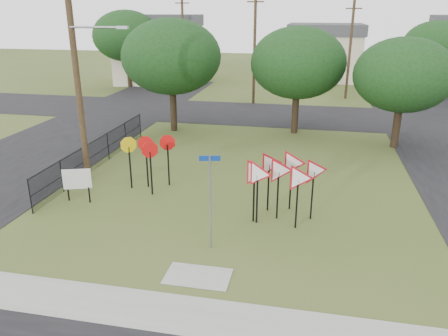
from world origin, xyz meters
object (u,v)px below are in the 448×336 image
Objects in this scene: street_name_sign at (210,197)px; stop_sign_cluster at (148,151)px; yield_sign_cluster at (280,173)px; info_board at (77,180)px.

stop_sign_cluster is (-3.91, 4.56, -0.07)m from street_name_sign.
yield_sign_cluster reaches higher than info_board.
info_board is at bearing -179.11° from yield_sign_cluster.
stop_sign_cluster is at bearing 162.90° from yield_sign_cluster.
info_board is (-8.45, -0.13, -0.91)m from yield_sign_cluster.
street_name_sign is at bearing -22.13° from info_board.
yield_sign_cluster is 8.50m from info_board.
street_name_sign is 6.01m from stop_sign_cluster.
yield_sign_cluster is 2.21× the size of info_board.
street_name_sign is 1.03× the size of yield_sign_cluster.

